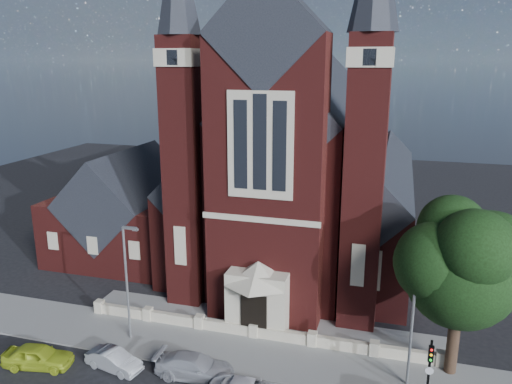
# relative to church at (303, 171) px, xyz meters

# --- Properties ---
(ground) EXTENTS (120.00, 120.00, 0.00)m
(ground) POSITION_rel_church_xyz_m (0.00, -7.94, -8.19)
(ground) COLOR black
(ground) RESTS_ON ground
(pavement_strip) EXTENTS (60.00, 5.00, 0.12)m
(pavement_strip) POSITION_rel_church_xyz_m (0.00, -18.44, -8.19)
(pavement_strip) COLOR gray
(pavement_strip) RESTS_ON ground
(forecourt_paving) EXTENTS (26.00, 3.00, 0.14)m
(forecourt_paving) POSITION_rel_church_xyz_m (0.00, -14.44, -8.19)
(forecourt_paving) COLOR gray
(forecourt_paving) RESTS_ON ground
(forecourt_wall) EXTENTS (24.00, 0.40, 0.90)m
(forecourt_wall) POSITION_rel_church_xyz_m (0.00, -16.44, -8.19)
(forecourt_wall) COLOR #C2B89A
(forecourt_wall) RESTS_ON ground
(church) EXTENTS (20.01, 34.90, 29.20)m
(church) POSITION_rel_church_xyz_m (0.00, 0.00, 0.00)
(church) COLOR #541916
(church) RESTS_ON ground
(parish_hall) EXTENTS (12.00, 12.20, 10.24)m
(parish_hall) POSITION_rel_church_xyz_m (-16.00, -4.94, -4.17)
(parish_hall) COLOR #541916
(parish_hall) RESTS_ON ground
(street_tree) EXTENTS (6.40, 6.60, 10.70)m
(street_tree) POSITION_rel_church_xyz_m (12.60, -17.23, -1.23)
(street_tree) COLOR black
(street_tree) RESTS_ON ground
(street_lamp_left) EXTENTS (1.16, 0.22, 8.09)m
(street_lamp_left) POSITION_rel_church_xyz_m (-7.91, -18.94, -3.59)
(street_lamp_left) COLOR gray
(street_lamp_left) RESTS_ON ground
(street_lamp_right) EXTENTS (1.16, 0.22, 8.09)m
(street_lamp_right) POSITION_rel_church_xyz_m (10.09, -18.94, -3.59)
(street_lamp_right) COLOR gray
(street_lamp_right) RESTS_ON ground
(traffic_signal) EXTENTS (0.28, 0.42, 4.00)m
(traffic_signal) POSITION_rel_church_xyz_m (11.00, -20.52, -5.60)
(traffic_signal) COLOR black
(traffic_signal) RESTS_ON ground
(car_lime_van) EXTENTS (4.47, 2.45, 1.44)m
(car_lime_van) POSITION_rel_church_xyz_m (-11.80, -23.35, -7.46)
(car_lime_van) COLOR #B2C828
(car_lime_van) RESTS_ON ground
(car_silver_a) EXTENTS (3.88, 1.99, 1.22)m
(car_silver_a) POSITION_rel_church_xyz_m (-7.20, -22.27, -7.58)
(car_silver_a) COLOR #9CA0A4
(car_silver_a) RESTS_ON ground
(car_silver_b) EXTENTS (4.89, 2.17, 1.39)m
(car_silver_b) POSITION_rel_church_xyz_m (-2.15, -21.61, -7.49)
(car_silver_b) COLOR #ACAEB4
(car_silver_b) RESTS_ON ground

